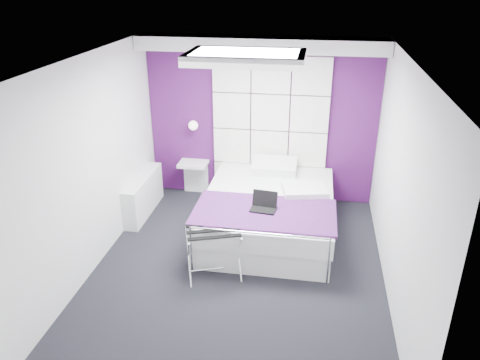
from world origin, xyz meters
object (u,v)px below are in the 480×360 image
(radiator, at_px, (143,195))
(bed, at_px, (268,211))
(laptop, at_px, (264,205))
(nightstand, at_px, (193,164))
(wall_lamp, at_px, (194,125))
(luggage_rack, at_px, (214,252))

(radiator, distance_m, bed, 1.98)
(radiator, height_order, bed, bed)
(bed, height_order, laptop, laptop)
(nightstand, xyz_separation_m, laptop, (1.33, -1.47, 0.11))
(bed, xyz_separation_m, nightstand, (-1.34, 0.98, 0.24))
(wall_lamp, distance_m, luggage_rack, 2.46)
(nightstand, relative_size, luggage_rack, 0.74)
(wall_lamp, relative_size, luggage_rack, 0.24)
(luggage_rack, height_order, laptop, laptop)
(luggage_rack, bearing_deg, radiator, 115.89)
(nightstand, xyz_separation_m, luggage_rack, (0.79, -2.12, -0.26))
(bed, distance_m, nightstand, 1.68)
(wall_lamp, distance_m, radiator, 1.35)
(radiator, relative_size, nightstand, 2.58)
(wall_lamp, bearing_deg, bed, -37.76)
(wall_lamp, bearing_deg, luggage_rack, -70.37)
(bed, bearing_deg, nightstand, 143.86)
(radiator, bearing_deg, wall_lamp, 49.90)
(wall_lamp, distance_m, nightstand, 0.65)
(nightstand, bearing_deg, bed, -36.14)
(wall_lamp, xyz_separation_m, luggage_rack, (0.77, -2.16, -0.91))
(luggage_rack, xyz_separation_m, laptop, (0.53, 0.64, 0.37))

